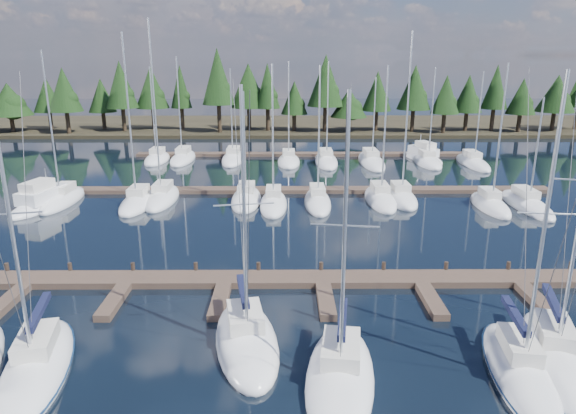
{
  "coord_description": "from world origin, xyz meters",
  "views": [
    {
      "loc": [
        -2.31,
        -11.27,
        13.54
      ],
      "look_at": [
        -2.1,
        22.0,
        3.69
      ],
      "focal_mm": 32.0,
      "sensor_mm": 36.0,
      "label": 1
    }
  ],
  "objects_px": {
    "front_sailboat_1": "(37,366)",
    "motor_yacht_left": "(43,203)",
    "front_sailboat_5": "(554,354)",
    "motor_yacht_right": "(423,156)",
    "front_sailboat_3": "(340,375)",
    "front_sailboat_4": "(519,370)",
    "front_sailboat_2": "(247,340)",
    "main_dock": "(323,283)"
  },
  "relations": [
    {
      "from": "front_sailboat_3",
      "to": "front_sailboat_5",
      "type": "height_order",
      "value": "front_sailboat_5"
    },
    {
      "from": "front_sailboat_1",
      "to": "motor_yacht_left",
      "type": "height_order",
      "value": "front_sailboat_1"
    },
    {
      "from": "front_sailboat_2",
      "to": "front_sailboat_1",
      "type": "bearing_deg",
      "value": -166.79
    },
    {
      "from": "front_sailboat_3",
      "to": "front_sailboat_4",
      "type": "height_order",
      "value": "front_sailboat_4"
    },
    {
      "from": "front_sailboat_3",
      "to": "front_sailboat_5",
      "type": "relative_size",
      "value": 0.84
    },
    {
      "from": "front_sailboat_2",
      "to": "front_sailboat_3",
      "type": "relative_size",
      "value": 1.0
    },
    {
      "from": "front_sailboat_3",
      "to": "front_sailboat_4",
      "type": "bearing_deg",
      "value": 2.11
    },
    {
      "from": "motor_yacht_left",
      "to": "front_sailboat_2",
      "type": "bearing_deg",
      "value": -49.07
    },
    {
      "from": "front_sailboat_1",
      "to": "main_dock",
      "type": "bearing_deg",
      "value": 33.23
    },
    {
      "from": "front_sailboat_2",
      "to": "motor_yacht_right",
      "type": "xyz_separation_m",
      "value": [
        20.6,
        46.26,
        0.17
      ]
    },
    {
      "from": "front_sailboat_1",
      "to": "motor_yacht_right",
      "type": "height_order",
      "value": "front_sailboat_1"
    },
    {
      "from": "main_dock",
      "to": "front_sailboat_2",
      "type": "distance_m",
      "value": 7.81
    },
    {
      "from": "front_sailboat_3",
      "to": "front_sailboat_2",
      "type": "bearing_deg",
      "value": 145.71
    },
    {
      "from": "front_sailboat_4",
      "to": "motor_yacht_right",
      "type": "bearing_deg",
      "value": 80.17
    },
    {
      "from": "front_sailboat_1",
      "to": "front_sailboat_2",
      "type": "height_order",
      "value": "front_sailboat_1"
    },
    {
      "from": "main_dock",
      "to": "front_sailboat_4",
      "type": "bearing_deg",
      "value": -49.19
    },
    {
      "from": "front_sailboat_2",
      "to": "motor_yacht_left",
      "type": "distance_m",
      "value": 31.36
    },
    {
      "from": "front_sailboat_3",
      "to": "front_sailboat_5",
      "type": "distance_m",
      "value": 10.13
    },
    {
      "from": "front_sailboat_1",
      "to": "front_sailboat_3",
      "type": "relative_size",
      "value": 1.04
    },
    {
      "from": "front_sailboat_5",
      "to": "motor_yacht_right",
      "type": "bearing_deg",
      "value": 82.43
    },
    {
      "from": "front_sailboat_1",
      "to": "motor_yacht_left",
      "type": "relative_size",
      "value": 1.52
    },
    {
      "from": "front_sailboat_5",
      "to": "motor_yacht_right",
      "type": "xyz_separation_m",
      "value": [
        6.33,
        47.65,
        0.15
      ]
    },
    {
      "from": "front_sailboat_5",
      "to": "front_sailboat_4",
      "type": "bearing_deg",
      "value": -150.32
    },
    {
      "from": "front_sailboat_3",
      "to": "motor_yacht_left",
      "type": "relative_size",
      "value": 1.46
    },
    {
      "from": "motor_yacht_left",
      "to": "motor_yacht_right",
      "type": "xyz_separation_m",
      "value": [
        41.14,
        22.56,
        -0.02
      ]
    },
    {
      "from": "front_sailboat_1",
      "to": "motor_yacht_left",
      "type": "bearing_deg",
      "value": 113.8
    },
    {
      "from": "main_dock",
      "to": "front_sailboat_3",
      "type": "height_order",
      "value": "front_sailboat_3"
    },
    {
      "from": "front_sailboat_1",
      "to": "front_sailboat_4",
      "type": "height_order",
      "value": "front_sailboat_4"
    },
    {
      "from": "front_sailboat_2",
      "to": "motor_yacht_right",
      "type": "distance_m",
      "value": 50.64
    },
    {
      "from": "main_dock",
      "to": "front_sailboat_1",
      "type": "height_order",
      "value": "front_sailboat_1"
    },
    {
      "from": "front_sailboat_2",
      "to": "motor_yacht_left",
      "type": "bearing_deg",
      "value": 130.93
    },
    {
      "from": "front_sailboat_2",
      "to": "motor_yacht_right",
      "type": "relative_size",
      "value": 1.54
    },
    {
      "from": "main_dock",
      "to": "front_sailboat_4",
      "type": "distance_m",
      "value": 12.15
    },
    {
      "from": "front_sailboat_4",
      "to": "motor_yacht_left",
      "type": "relative_size",
      "value": 1.54
    },
    {
      "from": "main_dock",
      "to": "front_sailboat_3",
      "type": "relative_size",
      "value": 3.34
    },
    {
      "from": "front_sailboat_4",
      "to": "motor_yacht_right",
      "type": "xyz_separation_m",
      "value": [
        8.47,
        48.87,
        0.16
      ]
    },
    {
      "from": "motor_yacht_right",
      "to": "front_sailboat_3",
      "type": "bearing_deg",
      "value": -108.39
    },
    {
      "from": "motor_yacht_right",
      "to": "front_sailboat_4",
      "type": "bearing_deg",
      "value": -99.83
    },
    {
      "from": "main_dock",
      "to": "front_sailboat_2",
      "type": "bearing_deg",
      "value": -122.44
    },
    {
      "from": "front_sailboat_2",
      "to": "front_sailboat_5",
      "type": "relative_size",
      "value": 0.84
    },
    {
      "from": "front_sailboat_5",
      "to": "motor_yacht_left",
      "type": "distance_m",
      "value": 42.91
    },
    {
      "from": "motor_yacht_left",
      "to": "front_sailboat_4",
      "type": "bearing_deg",
      "value": -38.84
    }
  ]
}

